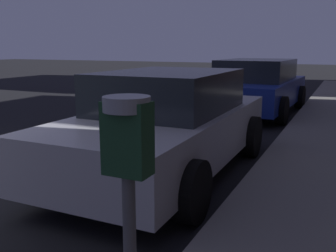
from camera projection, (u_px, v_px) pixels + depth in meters
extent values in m
cube|color=#1E4728|center=(127.00, 138.00, 1.52)|extent=(0.19, 0.11, 0.30)
cylinder|color=#999EA5|center=(127.00, 104.00, 1.49)|extent=(0.19, 0.19, 0.06)
cube|color=black|center=(115.00, 127.00, 1.54)|extent=(0.01, 0.08, 0.11)
cube|color=#B7B7BF|center=(167.00, 133.00, 5.32)|extent=(1.79, 4.28, 0.64)
cube|color=#1E2328|center=(169.00, 92.00, 5.26)|extent=(1.57, 2.12, 0.56)
cylinder|color=black|center=(153.00, 127.00, 6.91)|extent=(0.22, 0.66, 0.66)
cylinder|color=black|center=(251.00, 136.00, 6.18)|extent=(0.22, 0.66, 0.66)
cylinder|color=black|center=(53.00, 168.00, 4.57)|extent=(0.22, 0.66, 0.66)
cylinder|color=black|center=(192.00, 191.00, 3.83)|extent=(0.22, 0.66, 0.66)
cube|color=navy|center=(256.00, 92.00, 10.23)|extent=(2.05, 4.34, 0.64)
cube|color=#1E2328|center=(257.00, 70.00, 10.12)|extent=(1.75, 2.40, 0.56)
cylinder|color=black|center=(236.00, 94.00, 11.87)|extent=(0.24, 0.67, 0.66)
cylinder|color=black|center=(300.00, 97.00, 11.00)|extent=(0.24, 0.67, 0.66)
cylinder|color=black|center=(204.00, 105.00, 9.56)|extent=(0.24, 0.67, 0.66)
cylinder|color=black|center=(282.00, 111.00, 8.70)|extent=(0.24, 0.67, 0.66)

